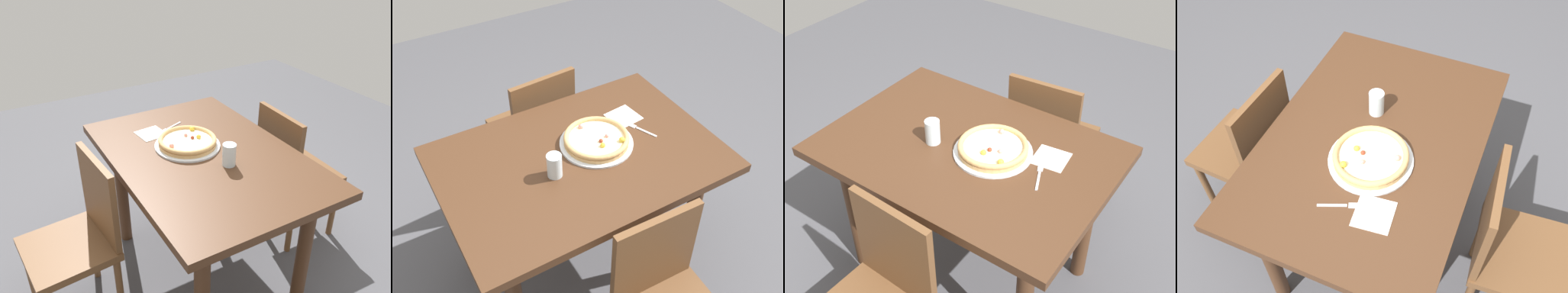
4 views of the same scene
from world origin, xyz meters
TOP-DOWN VIEW (x-y plane):
  - ground_plane at (0.00, 0.00)m, footprint 6.00×6.00m
  - dining_table at (0.00, 0.00)m, footprint 1.23×0.86m
  - chair_near at (0.04, -0.64)m, footprint 0.42×0.42m
  - chair_far at (0.07, 0.64)m, footprint 0.43×0.43m
  - plate at (0.11, 0.03)m, footprint 0.34×0.34m
  - pizza at (0.11, 0.03)m, footprint 0.30×0.30m
  - fork at (0.34, 0.02)m, footprint 0.08×0.16m
  - drinking_glass at (-0.15, -0.05)m, footprint 0.07×0.07m
  - napkin at (0.33, 0.14)m, footprint 0.15×0.15m

SIDE VIEW (x-z plane):
  - ground_plane at x=0.00m, z-range 0.00..0.00m
  - chair_near at x=0.04m, z-range 0.04..0.90m
  - chair_far at x=0.07m, z-range 0.04..0.90m
  - dining_table at x=0.00m, z-range 0.27..1.05m
  - napkin at x=0.33m, z-range 0.78..0.78m
  - fork at x=0.34m, z-range 0.78..0.78m
  - plate at x=0.11m, z-range 0.78..0.79m
  - pizza at x=0.11m, z-range 0.79..0.83m
  - drinking_glass at x=-0.15m, z-range 0.78..0.89m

